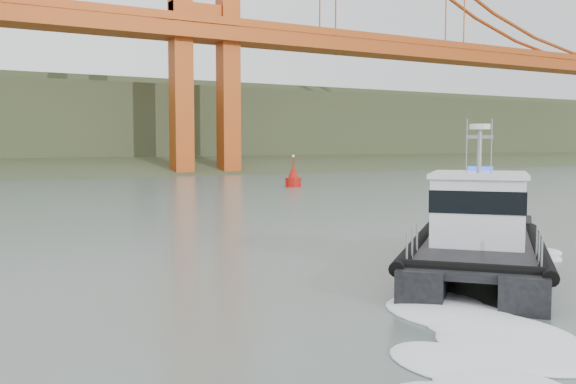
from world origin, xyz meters
The scene contains 4 objects.
ground centered at (0.00, 0.00, 0.00)m, with size 400.00×400.00×0.00m, color slate.
headlands centered at (0.00, 125.50, 7.05)m, with size 500.00×105.36×27.12m.
patrol_boat centered at (0.80, -2.24, 1.48)m, with size 11.99×11.38×5.89m.
nav_buoy centered at (19.43, 43.27, 1.02)m, with size 1.86×1.86×3.88m.
Camera 1 is at (-17.63, -19.65, 4.97)m, focal length 40.00 mm.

